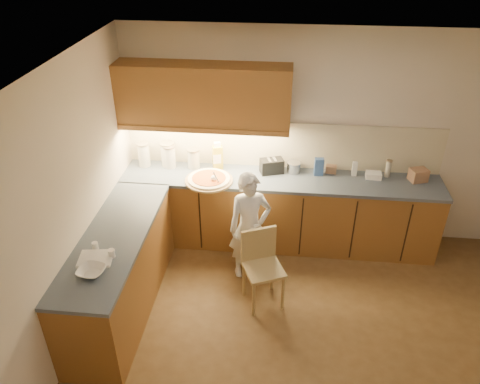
# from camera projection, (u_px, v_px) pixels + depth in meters

# --- Properties ---
(room) EXTENTS (4.54, 4.50, 2.62)m
(room) POSITION_uv_depth(u_px,v_px,m) (326.00, 204.00, 3.63)
(room) COLOR brown
(room) RESTS_ON ground
(l_counter) EXTENTS (3.77, 2.62, 0.92)m
(l_counter) POSITION_uv_depth(u_px,v_px,m) (230.00, 229.00, 5.40)
(l_counter) COLOR #935F2A
(l_counter) RESTS_ON ground
(backsplash) EXTENTS (3.75, 0.02, 0.58)m
(backsplash) POSITION_uv_depth(u_px,v_px,m) (282.00, 145.00, 5.59)
(backsplash) COLOR beige
(backsplash) RESTS_ON l_counter
(upper_cabinets) EXTENTS (1.95, 0.36, 0.73)m
(upper_cabinets) POSITION_uv_depth(u_px,v_px,m) (204.00, 96.00, 5.20)
(upper_cabinets) COLOR #935F2A
(upper_cabinets) RESTS_ON ground
(pizza_on_board) EXTENTS (0.56, 0.56, 0.22)m
(pizza_on_board) POSITION_uv_depth(u_px,v_px,m) (209.00, 180.00, 5.41)
(pizza_on_board) COLOR tan
(pizza_on_board) RESTS_ON l_counter
(child) EXTENTS (0.55, 0.44, 1.29)m
(child) POSITION_uv_depth(u_px,v_px,m) (250.00, 227.00, 5.13)
(child) COLOR white
(child) RESTS_ON ground
(wooden_chair) EXTENTS (0.50, 0.50, 0.84)m
(wooden_chair) POSITION_uv_depth(u_px,v_px,m) (262.00, 262.00, 4.86)
(wooden_chair) COLOR tan
(wooden_chair) RESTS_ON ground
(mixing_bowl) EXTENTS (0.27, 0.27, 0.06)m
(mixing_bowl) POSITION_uv_depth(u_px,v_px,m) (91.00, 271.00, 4.04)
(mixing_bowl) COLOR white
(mixing_bowl) RESTS_ON l_counter
(canister_a) EXTENTS (0.15, 0.15, 0.30)m
(canister_a) POSITION_uv_depth(u_px,v_px,m) (144.00, 154.00, 5.68)
(canister_a) COLOR silver
(canister_a) RESTS_ON l_counter
(canister_b) EXTENTS (0.17, 0.17, 0.30)m
(canister_b) POSITION_uv_depth(u_px,v_px,m) (168.00, 154.00, 5.68)
(canister_b) COLOR silver
(canister_b) RESTS_ON l_counter
(canister_c) EXTENTS (0.15, 0.15, 0.28)m
(canister_c) POSITION_uv_depth(u_px,v_px,m) (170.00, 156.00, 5.65)
(canister_c) COLOR silver
(canister_c) RESTS_ON l_counter
(canister_d) EXTENTS (0.15, 0.15, 0.25)m
(canister_d) POSITION_uv_depth(u_px,v_px,m) (194.00, 158.00, 5.65)
(canister_d) COLOR beige
(canister_d) RESTS_ON l_counter
(oil_jug) EXTENTS (0.14, 0.12, 0.35)m
(oil_jug) POSITION_uv_depth(u_px,v_px,m) (218.00, 157.00, 5.61)
(oil_jug) COLOR gold
(oil_jug) RESTS_ON l_counter
(toaster) EXTENTS (0.30, 0.23, 0.18)m
(toaster) POSITION_uv_depth(u_px,v_px,m) (272.00, 166.00, 5.56)
(toaster) COLOR black
(toaster) RESTS_ON l_counter
(steel_pot) EXTENTS (0.17, 0.17, 0.13)m
(steel_pot) POSITION_uv_depth(u_px,v_px,m) (294.00, 167.00, 5.58)
(steel_pot) COLOR #A2A2A6
(steel_pot) RESTS_ON l_counter
(blue_box) EXTENTS (0.11, 0.08, 0.21)m
(blue_box) POSITION_uv_depth(u_px,v_px,m) (319.00, 167.00, 5.50)
(blue_box) COLOR #2F4E8D
(blue_box) RESTS_ON l_counter
(card_box_a) EXTENTS (0.14, 0.10, 0.09)m
(card_box_a) POSITION_uv_depth(u_px,v_px,m) (331.00, 169.00, 5.59)
(card_box_a) COLOR tan
(card_box_a) RESTS_ON l_counter
(white_bottle) EXTENTS (0.06, 0.06, 0.17)m
(white_bottle) POSITION_uv_depth(u_px,v_px,m) (355.00, 169.00, 5.51)
(white_bottle) COLOR white
(white_bottle) RESTS_ON l_counter
(flat_pack) EXTENTS (0.18, 0.13, 0.07)m
(flat_pack) POSITION_uv_depth(u_px,v_px,m) (373.00, 175.00, 5.48)
(flat_pack) COLOR white
(flat_pack) RESTS_ON l_counter
(tall_jar) EXTENTS (0.07, 0.07, 0.21)m
(tall_jar) POSITION_uv_depth(u_px,v_px,m) (388.00, 168.00, 5.47)
(tall_jar) COLOR beige
(tall_jar) RESTS_ON l_counter
(card_box_b) EXTENTS (0.23, 0.20, 0.15)m
(card_box_b) POSITION_uv_depth(u_px,v_px,m) (418.00, 175.00, 5.40)
(card_box_b) COLOR #A77A5A
(card_box_b) RESTS_ON l_counter
(dough_cloth) EXTENTS (0.33, 0.28, 0.02)m
(dough_cloth) POSITION_uv_depth(u_px,v_px,m) (96.00, 258.00, 4.22)
(dough_cloth) COLOR silver
(dough_cloth) RESTS_ON l_counter
(spice_jar_a) EXTENTS (0.07, 0.07, 0.07)m
(spice_jar_a) POSITION_uv_depth(u_px,v_px,m) (95.00, 246.00, 4.33)
(spice_jar_a) COLOR white
(spice_jar_a) RESTS_ON l_counter
(spice_jar_b) EXTENTS (0.08, 0.08, 0.08)m
(spice_jar_b) POSITION_uv_depth(u_px,v_px,m) (112.00, 253.00, 4.24)
(spice_jar_b) COLOR white
(spice_jar_b) RESTS_ON l_counter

